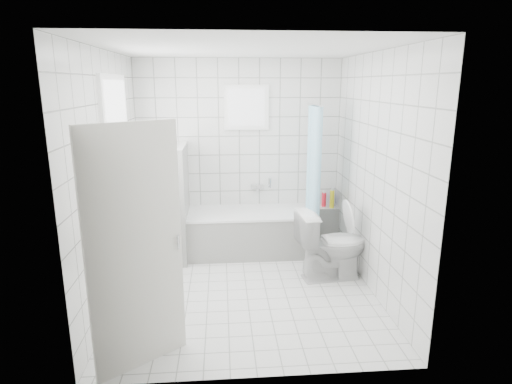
{
  "coord_description": "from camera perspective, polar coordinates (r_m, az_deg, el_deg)",
  "views": [
    {
      "loc": [
        -0.25,
        -4.42,
        2.27
      ],
      "look_at": [
        0.14,
        0.35,
        1.05
      ],
      "focal_mm": 30.0,
      "sensor_mm": 36.0,
      "label": 1
    }
  ],
  "objects": [
    {
      "name": "wall_back",
      "position": [
        6.0,
        -2.21,
        4.99
      ],
      "size": [
        2.8,
        0.02,
        2.6
      ],
      "primitive_type": "cube",
      "color": "white",
      "rests_on": "ground"
    },
    {
      "name": "sill_bottles",
      "position": [
        4.94,
        -16.77,
        -0.62
      ],
      "size": [
        0.17,
        0.77,
        0.33
      ],
      "color": "#D0519A",
      "rests_on": "window_sill"
    },
    {
      "name": "partition_wall",
      "position": [
        5.72,
        -9.9,
        -1.31
      ],
      "size": [
        0.15,
        0.85,
        1.5
      ],
      "primitive_type": "cube",
      "color": "white",
      "rests_on": "ground"
    },
    {
      "name": "ground",
      "position": [
        4.97,
        -1.29,
        -12.86
      ],
      "size": [
        3.0,
        3.0,
        0.0
      ],
      "primitive_type": "plane",
      "color": "white",
      "rests_on": "ground"
    },
    {
      "name": "wall_front",
      "position": [
        3.08,
        0.23,
        -4.0
      ],
      "size": [
        2.8,
        0.02,
        2.6
      ],
      "primitive_type": "cube",
      "color": "white",
      "rests_on": "ground"
    },
    {
      "name": "wall_right",
      "position": [
        4.81,
        15.51,
        2.16
      ],
      "size": [
        0.02,
        3.0,
        2.6
      ],
      "primitive_type": "cube",
      "color": "white",
      "rests_on": "ground"
    },
    {
      "name": "shower_curtain",
      "position": [
        5.64,
        7.74,
        2.21
      ],
      "size": [
        0.14,
        0.48,
        1.78
      ],
      "primitive_type": null,
      "color": "#52C4F2",
      "rests_on": "curtain_rod"
    },
    {
      "name": "toilet",
      "position": [
        5.17,
        10.09,
        -6.91
      ],
      "size": [
        0.87,
        0.57,
        0.84
      ],
      "primitive_type": "imported",
      "rotation": [
        0.0,
        0.0,
        1.69
      ],
      "color": "white",
      "rests_on": "ground"
    },
    {
      "name": "ceiling",
      "position": [
        4.44,
        -1.49,
        18.58
      ],
      "size": [
        3.0,
        3.0,
        0.0
      ],
      "primitive_type": "plane",
      "rotation": [
        3.14,
        0.0,
        0.0
      ],
      "color": "white",
      "rests_on": "ground"
    },
    {
      "name": "door",
      "position": [
        3.49,
        -15.72,
        -7.58
      ],
      "size": [
        0.66,
        0.51,
        2.0
      ],
      "primitive_type": "cube",
      "rotation": [
        0.0,
        0.0,
        -0.92
      ],
      "color": "silver",
      "rests_on": "ground"
    },
    {
      "name": "tub_faucet",
      "position": [
        6.07,
        0.14,
        0.77
      ],
      "size": [
        0.18,
        0.06,
        0.06
      ],
      "primitive_type": "cube",
      "color": "silver",
      "rests_on": "wall_back"
    },
    {
      "name": "window_back",
      "position": [
        5.89,
        -1.26,
        11.19
      ],
      "size": [
        0.5,
        0.01,
        0.5
      ],
      "primitive_type": "cube",
      "color": "white",
      "rests_on": "wall_back"
    },
    {
      "name": "wall_left",
      "position": [
        4.67,
        -18.82,
        1.54
      ],
      "size": [
        0.02,
        3.0,
        2.6
      ],
      "primitive_type": "cube",
      "color": "white",
      "rests_on": "ground"
    },
    {
      "name": "bathtub",
      "position": [
        5.9,
        -0.57,
        -5.31
      ],
      "size": [
        1.74,
        0.77,
        0.58
      ],
      "color": "white",
      "rests_on": "ground"
    },
    {
      "name": "window_sill",
      "position": [
        5.04,
        -16.62,
        -2.56
      ],
      "size": [
        0.18,
        1.02,
        0.08
      ],
      "primitive_type": "cube",
      "color": "white",
      "rests_on": "wall_left"
    },
    {
      "name": "ledge_bottles",
      "position": [
        6.2,
        9.78,
        -0.93
      ],
      "size": [
        0.19,
        0.16,
        0.25
      ],
      "color": "#172BB9",
      "rests_on": "tiled_ledge"
    },
    {
      "name": "curtain_rod",
      "position": [
        5.65,
        7.77,
        11.44
      ],
      "size": [
        0.02,
        0.8,
        0.02
      ],
      "primitive_type": "cylinder",
      "rotation": [
        1.57,
        0.0,
        0.0
      ],
      "color": "silver",
      "rests_on": "wall_back"
    },
    {
      "name": "tiled_ledge",
      "position": [
        6.31,
        9.41,
        -4.32
      ],
      "size": [
        0.4,
        0.24,
        0.55
      ],
      "primitive_type": "cube",
      "color": "white",
      "rests_on": "ground"
    },
    {
      "name": "window_left",
      "position": [
        4.89,
        -17.76,
        5.76
      ],
      "size": [
        0.01,
        0.9,
        1.4
      ],
      "primitive_type": "cube",
      "color": "white",
      "rests_on": "wall_left"
    }
  ]
}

